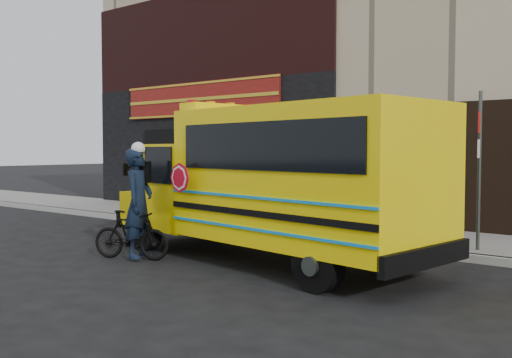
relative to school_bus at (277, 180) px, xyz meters
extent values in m
plane|color=black|center=(-1.92, -0.21, -1.51)|extent=(120.00, 120.00, 0.00)
cube|color=#A0A09B|center=(-1.92, 2.39, -1.43)|extent=(40.00, 0.20, 0.15)
cube|color=gray|center=(-1.92, 3.89, -1.43)|extent=(40.00, 3.00, 0.15)
cube|color=#BBAC8C|center=(-1.92, 10.29, 4.64)|extent=(20.00, 10.00, 12.00)
cube|color=black|center=(-6.92, 5.34, 0.64)|extent=(10.00, 0.30, 4.00)
cube|color=#331111|center=(-6.92, 5.34, 4.14)|extent=(10.00, 0.28, 3.00)
cube|color=#60160D|center=(-6.92, 5.17, 2.14)|extent=(6.50, 0.12, 1.10)
cube|color=black|center=(-8.72, 5.19, -0.11)|extent=(1.30, 0.10, 2.50)
cube|color=black|center=(-5.12, 5.19, -0.11)|extent=(1.30, 0.10, 2.50)
cylinder|color=black|center=(-2.94, -0.49, -1.11)|extent=(0.83, 0.40, 0.80)
cylinder|color=black|center=(-2.64, 1.39, -1.11)|extent=(0.83, 0.40, 0.80)
cylinder|color=black|center=(1.60, -1.21, -1.11)|extent=(0.83, 0.40, 0.80)
cylinder|color=black|center=(1.90, 0.66, -1.11)|extent=(0.83, 0.40, 0.80)
cube|color=#FFDB05|center=(-3.24, 0.52, -0.71)|extent=(1.30, 2.13, 0.70)
cube|color=black|center=(-3.78, 0.61, -0.96)|extent=(0.44, 2.04, 0.35)
cube|color=#FFDB05|center=(-2.15, 0.35, -0.21)|extent=(1.52, 2.26, 1.70)
cube|color=black|center=(-2.71, 0.44, 0.19)|extent=(0.34, 1.79, 0.90)
cube|color=#FFDB05|center=(0.66, -0.10, 0.11)|extent=(4.79, 2.88, 2.25)
cube|color=black|center=(2.91, -0.46, -0.96)|extent=(0.47, 2.19, 0.30)
cube|color=black|center=(0.59, -1.21, 0.59)|extent=(3.86, 0.66, 0.75)
cube|color=#FFDB05|center=(-1.56, 0.25, 1.27)|extent=(0.75, 1.66, 0.28)
cylinder|color=#B5071A|center=(-1.32, -1.10, 0.04)|extent=(0.52, 0.11, 0.52)
cylinder|color=#3C433E|center=(2.58, 2.89, 0.06)|extent=(0.07, 0.07, 3.14)
cube|color=red|center=(2.59, 2.82, 1.04)|extent=(0.07, 0.27, 0.39)
cube|color=white|center=(2.59, 2.82, 0.55)|extent=(0.07, 0.27, 0.34)
imported|color=black|center=(-2.43, -1.28, -1.05)|extent=(1.57, 0.97, 0.91)
imported|color=black|center=(-2.29, -1.21, -0.50)|extent=(0.75, 0.87, 2.02)
camera|label=1|loc=(5.90, -8.10, 0.54)|focal=40.00mm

